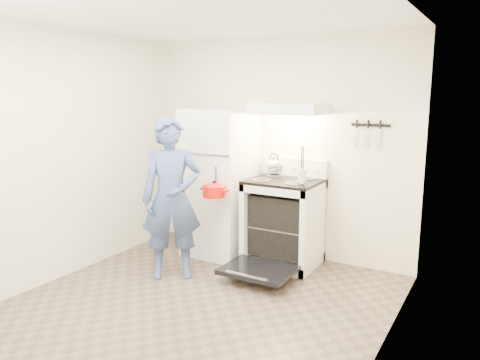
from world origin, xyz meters
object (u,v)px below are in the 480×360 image
stove_body (283,224)px  dutch_oven (214,191)px  tea_kettle (274,164)px  refrigerator (220,182)px  person (172,199)px

stove_body → dutch_oven: (-0.56, -0.53, 0.40)m
dutch_oven → tea_kettle: bearing=66.3°
refrigerator → dutch_oven: refrigerator is taller
dutch_oven → refrigerator: bearing=116.3°
tea_kettle → refrigerator: bearing=-156.9°
refrigerator → person: size_ratio=1.03×
stove_body → person: person is taller
dutch_oven → person: bearing=-126.5°
tea_kettle → person: bearing=-118.3°
tea_kettle → dutch_oven: tea_kettle is taller
stove_body → person: size_ratio=0.56×
refrigerator → stove_body: (0.81, 0.02, -0.39)m
refrigerator → dutch_oven: (0.25, -0.50, 0.01)m
person → tea_kettle: bearing=24.6°
person → dutch_oven: size_ratio=5.24×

